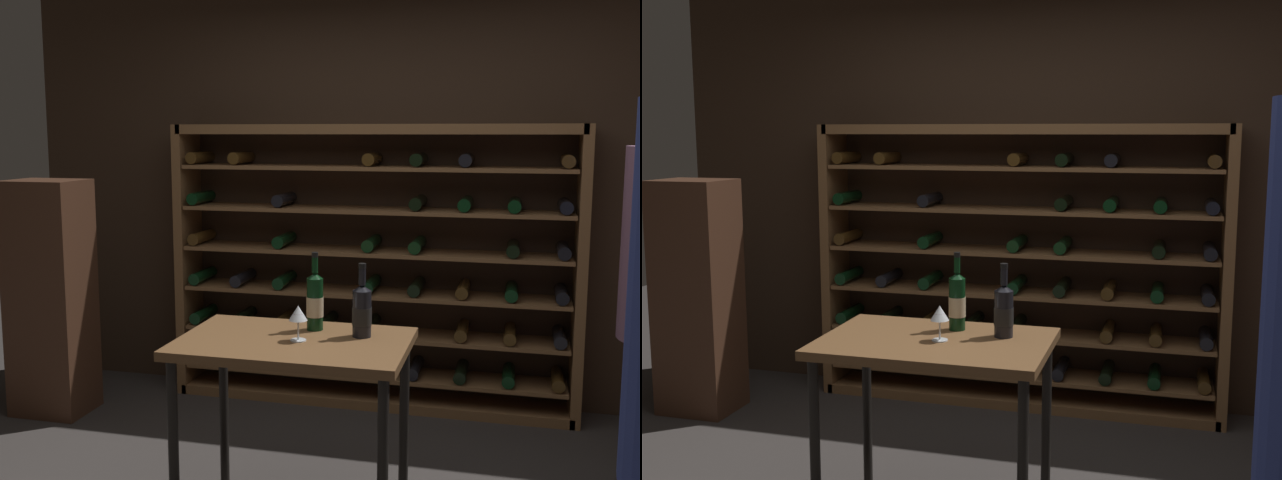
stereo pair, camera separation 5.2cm
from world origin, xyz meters
TOP-DOWN VIEW (x-y plane):
  - back_wall at (0.00, 1.89)m, footprint 5.00×0.10m
  - wine_rack at (-0.12, 1.68)m, footprint 2.53×0.32m
  - tasting_table at (-0.17, 0.11)m, footprint 0.98×0.66m
  - display_cabinet at (-1.99, 1.05)m, footprint 0.44×0.36m
  - wine_bottle_green_slim at (0.11, 0.22)m, footprint 0.08×0.08m
  - wine_bottle_black_capsule at (-0.12, 0.28)m, footprint 0.08×0.08m
  - wine_glass_stemmed_center at (-0.14, 0.09)m, footprint 0.08×0.08m

SIDE VIEW (x-z plane):
  - display_cabinet at x=-1.99m, z-range 0.00..1.43m
  - tasting_table at x=-0.17m, z-range 0.32..1.16m
  - wine_rack at x=-0.12m, z-range -0.02..1.74m
  - wine_glass_stemmed_center at x=-0.14m, z-range 0.87..1.03m
  - wine_bottle_green_slim at x=0.11m, z-range 0.79..1.11m
  - wine_bottle_black_capsule at x=-0.12m, z-range 0.79..1.14m
  - back_wall at x=0.00m, z-range 0.00..2.74m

